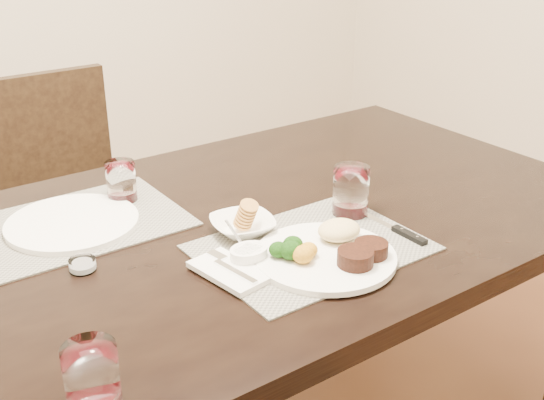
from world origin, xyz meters
TOP-DOWN VIEW (x-y plane):
  - dining_table at (0.00, 0.00)m, footprint 2.00×1.00m
  - chair_far at (0.00, 0.93)m, footprint 0.42×0.42m
  - placemat_near at (0.15, -0.20)m, footprint 0.46×0.34m
  - placemat_far at (-0.21, 0.20)m, footprint 0.46×0.34m
  - dinner_plate at (0.16, -0.26)m, footprint 0.29×0.29m
  - napkin_fork at (-0.05, -0.19)m, footprint 0.12×0.18m
  - steak_knife at (0.35, -0.26)m, footprint 0.02×0.22m
  - cracker_bowl at (0.07, -0.06)m, footprint 0.16×0.16m
  - sauce_ramekin at (0.01, -0.18)m, footprint 0.08×0.12m
  - wine_glass_near at (0.33, -0.12)m, footprint 0.08×0.08m
  - far_plate at (-0.22, 0.19)m, footprint 0.30×0.30m
  - wine_glass_far at (-0.07, 0.26)m, footprint 0.07×0.07m
  - wine_glass_side at (-0.41, -0.40)m, footprint 0.08×0.08m
  - salt_cellar at (-0.27, -0.01)m, footprint 0.05×0.05m

SIDE VIEW (x-z plane):
  - chair_far at x=0.00m, z-range 0.05..0.95m
  - dining_table at x=0.00m, z-range 0.29..1.04m
  - placemat_near at x=0.15m, z-range 0.75..0.75m
  - placemat_far at x=-0.21m, z-range 0.75..0.75m
  - steak_knife at x=0.35m, z-range 0.75..0.76m
  - napkin_fork at x=-0.05m, z-range 0.75..0.77m
  - far_plate at x=-0.22m, z-range 0.75..0.77m
  - salt_cellar at x=-0.27m, z-range 0.75..0.77m
  - dinner_plate at x=0.16m, z-range 0.74..0.80m
  - sauce_ramekin at x=0.01m, z-range 0.74..0.80m
  - cracker_bowl at x=0.07m, z-range 0.74..0.80m
  - wine_glass_far at x=-0.07m, z-range 0.75..0.85m
  - wine_glass_side at x=-0.41m, z-range 0.74..0.85m
  - wine_glass_near at x=0.33m, z-range 0.75..0.86m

